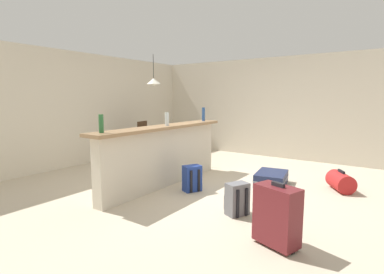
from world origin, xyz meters
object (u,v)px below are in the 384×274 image
dining_chair_far_side (139,138)px  backpack_blue (192,179)px  bottle_blue (203,114)px  bottle_green (101,124)px  suitcase_upright_maroon (277,215)px  dining_chair_near_partition (176,142)px  duffel_bag_red (341,182)px  dining_table (156,134)px  pendant_lamp (154,81)px  suitcase_flat_navy (271,178)px  bottle_clear (167,119)px  backpack_grey (237,199)px

dining_chair_far_side → backpack_blue: 2.95m
bottle_blue → dining_chair_far_side: size_ratio=0.29×
bottle_green → suitcase_upright_maroon: bearing=-83.1°
dining_chair_near_partition → backpack_blue: bearing=-134.4°
suitcase_upright_maroon → duffel_bag_red: bearing=-6.1°
dining_table → pendant_lamp: size_ratio=1.51×
bottle_green → dining_chair_near_partition: (2.63, 0.79, -0.65)m
bottle_green → suitcase_flat_navy: (2.34, -1.54, -1.05)m
dining_table → suitcase_upright_maroon: size_ratio=1.64×
bottle_clear → backpack_grey: bottle_clear is taller
suitcase_flat_navy → backpack_grey: 1.55m
dining_chair_far_side → duffel_bag_red: size_ratio=1.64×
backpack_blue → backpack_grey: size_ratio=1.00×
bottle_clear → suitcase_flat_navy: 2.09m
dining_table → suitcase_flat_navy: (-0.28, -2.94, -0.54)m
dining_table → suitcase_flat_navy: bearing=-95.5°
backpack_blue → duffel_bag_red: 2.43m
bottle_clear → backpack_blue: 1.08m
bottle_clear → duffel_bag_red: (1.38, -2.51, -1.00)m
dining_chair_far_side → backpack_blue: dining_chair_far_side is taller
dining_chair_far_side → backpack_grey: 4.08m
dining_table → backpack_grey: 3.57m
pendant_lamp → suitcase_flat_navy: (-0.33, -3.01, -1.78)m
dining_table → suitcase_flat_navy: 3.00m
dining_chair_near_partition → pendant_lamp: 1.53m
dining_chair_far_side → pendant_lamp: bearing=-89.2°
pendant_lamp → suitcase_upright_maroon: (-2.39, -3.80, -1.56)m
dining_chair_near_partition → backpack_blue: dining_chair_near_partition is taller
bottle_green → backpack_grey: size_ratio=0.59×
duffel_bag_red → bottle_clear: bearing=118.8°
bottle_clear → bottle_green: bearing=176.4°
bottle_green → dining_chair_near_partition: bearing=16.7°
bottle_clear → dining_chair_far_side: size_ratio=0.24×
dining_chair_near_partition → bottle_clear: bearing=-147.2°
bottle_green → duffel_bag_red: 3.85m
suitcase_flat_navy → bottle_clear: bearing=126.0°
suitcase_flat_navy → suitcase_upright_maroon: bearing=-159.0°
dining_chair_far_side → backpack_grey: bearing=-117.3°
dining_table → dining_chair_near_partition: dining_chair_near_partition is taller
bottle_blue → pendant_lamp: bearing=83.5°
bottle_clear → dining_table: bearing=47.5°
suitcase_upright_maroon → backpack_grey: bearing=53.5°
suitcase_flat_navy → backpack_grey: (-1.54, -0.09, 0.09)m
dining_chair_near_partition → pendant_lamp: bearing=86.6°
dining_chair_near_partition → dining_chair_far_side: same height
dining_chair_far_side → pendant_lamp: pendant_lamp is taller
bottle_clear → bottle_blue: bottle_blue is taller
dining_table → backpack_grey: size_ratio=2.62×
dining_chair_near_partition → dining_chair_far_side: size_ratio=1.00×
dining_chair_far_side → dining_chair_near_partition: bearing=-91.6°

